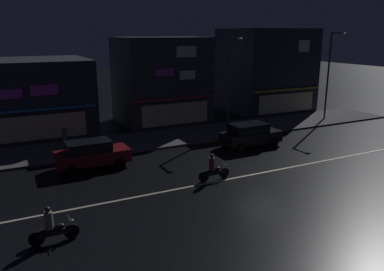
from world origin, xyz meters
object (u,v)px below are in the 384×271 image
Objects in this scene: parked_car_trailing at (92,154)px; parked_car_near_kerb at (250,135)px; streetlamp_mid at (231,76)px; motorcycle_following at (213,169)px; motorcycle_lead at (52,227)px; traffic_cone at (221,140)px; pedestrian_on_sidewalk at (65,139)px; streetlamp_east at (330,69)px.

parked_car_near_kerb is at bearing 177.35° from parked_car_trailing.
streetlamp_mid is 3.93× the size of motorcycle_following.
traffic_cone is at bearing -143.52° from motorcycle_lead.
parked_car_near_kerb is at bearing -44.40° from pedestrian_on_sidewalk.
streetlamp_mid is 0.95× the size of streetlamp_east.
streetlamp_east is 23.49m from pedestrian_on_sidewalk.
pedestrian_on_sidewalk is 12.81m from parked_car_near_kerb.
motorcycle_lead is (-15.36, -11.84, -3.88)m from streetlamp_mid.
parked_car_trailing is 2.26× the size of motorcycle_following.
parked_car_trailing is 2.26× the size of motorcycle_lead.
streetlamp_east reaches higher than motorcycle_following.
traffic_cone is (4.05, 6.02, -0.36)m from motorcycle_following.
motorcycle_following is (5.51, -5.06, -0.24)m from parked_car_trailing.
streetlamp_mid reaches higher than parked_car_trailing.
motorcycle_following is at bearing 39.12° from parked_car_near_kerb.
streetlamp_east is at bearing 19.70° from motorcycle_following.
motorcycle_lead is (-3.26, -7.98, -0.24)m from parked_car_trailing.
motorcycle_lead is at bearing -168.48° from motorcycle_following.
streetlamp_mid is 1.73× the size of parked_car_trailing.
streetlamp_east is 22.82m from parked_car_trailing.
parked_car_trailing reaches higher than motorcycle_lead.
parked_car_near_kerb reaches higher than traffic_cone.
pedestrian_on_sidewalk is at bearing 179.84° from streetlamp_mid.
motorcycle_following is at bearing -123.92° from traffic_cone.
traffic_cone is at bearing -39.93° from pedestrian_on_sidewalk.
motorcycle_lead is at bearing 27.45° from parked_car_near_kerb.
streetlamp_east is 28.20m from motorcycle_lead.
motorcycle_lead is at bearing 67.77° from parked_car_trailing.
streetlamp_east reaches higher than parked_car_trailing.
pedestrian_on_sidewalk is (-23.18, 0.59, -3.76)m from streetlamp_east.
pedestrian_on_sidewalk is at bearing -20.11° from parked_car_near_kerb.
motorcycle_following is at bearing 137.43° from parked_car_trailing.
motorcycle_following is (-16.74, -8.37, -4.07)m from streetlamp_east.
motorcycle_following is (8.78, 2.92, 0.00)m from motorcycle_lead.
motorcycle_following is (-6.58, -8.92, -3.88)m from streetlamp_mid.
traffic_cone is at bearing -43.54° from parked_car_near_kerb.
streetlamp_mid reaches higher than parked_car_near_kerb.
parked_car_near_kerb is at bearing -102.73° from streetlamp_mid.
motorcycle_following is at bearing -153.44° from streetlamp_east.
streetlamp_east reaches higher than motorcycle_lead.
parked_car_trailing is at bearing -2.65° from parked_car_near_kerb.
streetlamp_mid is at bearing 176.90° from streetlamp_east.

